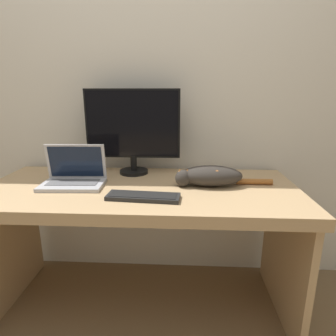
{
  "coord_description": "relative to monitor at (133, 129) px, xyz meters",
  "views": [
    {
      "loc": [
        0.23,
        -1.08,
        1.27
      ],
      "look_at": [
        0.15,
        0.34,
        0.88
      ],
      "focal_mm": 30.0,
      "sensor_mm": 36.0,
      "label": 1
    }
  ],
  "objects": [
    {
      "name": "monitor",
      "position": [
        0.0,
        0.0,
        0.0
      ],
      "size": [
        0.58,
        0.18,
        0.52
      ],
      "color": "black",
      "rests_on": "desk"
    },
    {
      "name": "cat",
      "position": [
        0.46,
        -0.22,
        -0.22
      ],
      "size": [
        0.54,
        0.16,
        0.11
      ],
      "rotation": [
        0.0,
        0.0,
        0.01
      ],
      "color": "#332D28",
      "rests_on": "desk"
    },
    {
      "name": "laptop",
      "position": [
        -0.29,
        -0.26,
        -0.24
      ],
      "size": [
        0.34,
        0.22,
        0.22
      ],
      "rotation": [
        0.0,
        0.0,
        0.04
      ],
      "color": "#B7B7BC",
      "rests_on": "desk"
    },
    {
      "name": "external_keyboard",
      "position": [
        0.12,
        -0.44,
        -0.27
      ],
      "size": [
        0.36,
        0.14,
        0.02
      ],
      "rotation": [
        0.0,
        0.0,
        -0.08
      ],
      "color": "black",
      "rests_on": "desk"
    },
    {
      "name": "wall_back",
      "position": [
        0.08,
        0.18,
        0.25
      ],
      "size": [
        6.4,
        0.06,
        2.6
      ],
      "color": "silver",
      "rests_on": "ground_plane"
    },
    {
      "name": "desk",
      "position": [
        0.08,
        -0.25,
        -0.43
      ],
      "size": [
        1.72,
        0.75,
        0.77
      ],
      "color": "tan",
      "rests_on": "ground_plane"
    }
  ]
}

